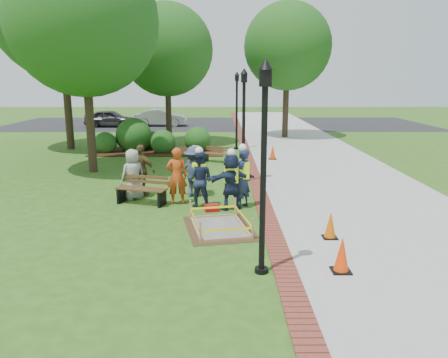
{
  "coord_description": "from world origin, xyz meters",
  "views": [
    {
      "loc": [
        0.45,
        -11.3,
        3.89
      ],
      "look_at": [
        0.5,
        1.2,
        1.0
      ],
      "focal_mm": 35.0,
      "sensor_mm": 36.0,
      "label": 1
    }
  ],
  "objects_px": {
    "hivis_worker_a": "(231,179)",
    "hivis_worker_b": "(242,176)",
    "cone_front": "(342,255)",
    "wet_concrete_pad": "(219,220)",
    "lamp_near": "(264,153)",
    "hivis_worker_c": "(199,177)",
    "bench_near": "(142,195)"
  },
  "relations": [
    {
      "from": "wet_concrete_pad",
      "to": "cone_front",
      "type": "distance_m",
      "value": 3.68
    },
    {
      "from": "hivis_worker_c",
      "to": "lamp_near",
      "type": "bearing_deg",
      "value": -72.32
    },
    {
      "from": "bench_near",
      "to": "cone_front",
      "type": "distance_m",
      "value": 7.09
    },
    {
      "from": "lamp_near",
      "to": "bench_near",
      "type": "bearing_deg",
      "value": 123.68
    },
    {
      "from": "hivis_worker_c",
      "to": "hivis_worker_b",
      "type": "bearing_deg",
      "value": -3.0
    },
    {
      "from": "hivis_worker_a",
      "to": "hivis_worker_b",
      "type": "xyz_separation_m",
      "value": [
        0.34,
        0.19,
        0.05
      ]
    },
    {
      "from": "lamp_near",
      "to": "hivis_worker_b",
      "type": "distance_m",
      "value": 4.88
    },
    {
      "from": "lamp_near",
      "to": "hivis_worker_c",
      "type": "xyz_separation_m",
      "value": [
        -1.5,
        4.71,
        -1.55
      ]
    },
    {
      "from": "cone_front",
      "to": "wet_concrete_pad",
      "type": "bearing_deg",
      "value": 133.07
    },
    {
      "from": "hivis_worker_a",
      "to": "cone_front",
      "type": "bearing_deg",
      "value": -64.01
    },
    {
      "from": "lamp_near",
      "to": "hivis_worker_c",
      "type": "height_order",
      "value": "lamp_near"
    },
    {
      "from": "lamp_near",
      "to": "hivis_worker_b",
      "type": "xyz_separation_m",
      "value": [
        -0.19,
        4.64,
        -1.5
      ]
    },
    {
      "from": "hivis_worker_a",
      "to": "wet_concrete_pad",
      "type": "bearing_deg",
      "value": -101.0
    },
    {
      "from": "cone_front",
      "to": "hivis_worker_b",
      "type": "bearing_deg",
      "value": 111.47
    },
    {
      "from": "wet_concrete_pad",
      "to": "hivis_worker_a",
      "type": "height_order",
      "value": "hivis_worker_a"
    },
    {
      "from": "cone_front",
      "to": "hivis_worker_c",
      "type": "xyz_separation_m",
      "value": [
        -3.14,
        4.72,
        0.56
      ]
    },
    {
      "from": "bench_near",
      "to": "cone_front",
      "type": "relative_size",
      "value": 2.21
    },
    {
      "from": "lamp_near",
      "to": "hivis_worker_a",
      "type": "xyz_separation_m",
      "value": [
        -0.54,
        4.45,
        -1.55
      ]
    },
    {
      "from": "lamp_near",
      "to": "hivis_worker_c",
      "type": "distance_m",
      "value": 5.18
    },
    {
      "from": "hivis_worker_a",
      "to": "lamp_near",
      "type": "bearing_deg",
      "value": -83.13
    },
    {
      "from": "cone_front",
      "to": "hivis_worker_a",
      "type": "xyz_separation_m",
      "value": [
        -2.17,
        4.45,
        0.55
      ]
    },
    {
      "from": "hivis_worker_a",
      "to": "hivis_worker_c",
      "type": "relative_size",
      "value": 0.99
    },
    {
      "from": "bench_near",
      "to": "cone_front",
      "type": "height_order",
      "value": "bench_near"
    },
    {
      "from": "hivis_worker_b",
      "to": "wet_concrete_pad",
      "type": "bearing_deg",
      "value": -109.32
    },
    {
      "from": "cone_front",
      "to": "lamp_near",
      "type": "relative_size",
      "value": 0.18
    },
    {
      "from": "bench_near",
      "to": "hivis_worker_c",
      "type": "xyz_separation_m",
      "value": [
        1.85,
        -0.32,
        0.65
      ]
    },
    {
      "from": "bench_near",
      "to": "hivis_worker_b",
      "type": "relative_size",
      "value": 0.86
    },
    {
      "from": "hivis_worker_a",
      "to": "bench_near",
      "type": "bearing_deg",
      "value": 168.34
    },
    {
      "from": "lamp_near",
      "to": "hivis_worker_a",
      "type": "height_order",
      "value": "lamp_near"
    },
    {
      "from": "wet_concrete_pad",
      "to": "hivis_worker_b",
      "type": "bearing_deg",
      "value": 70.68
    },
    {
      "from": "lamp_near",
      "to": "hivis_worker_b",
      "type": "relative_size",
      "value": 2.15
    },
    {
      "from": "wet_concrete_pad",
      "to": "hivis_worker_c",
      "type": "height_order",
      "value": "hivis_worker_c"
    }
  ]
}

